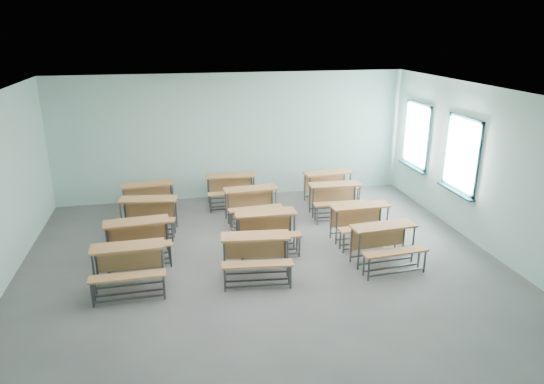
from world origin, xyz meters
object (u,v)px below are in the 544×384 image
(desk_unit_r3c2, at_px, (329,182))
(desk_unit_r2c1, at_px, (252,200))
(desk_unit_r3c1, at_px, (231,185))
(desk_unit_r0c1, at_px, (256,251))
(desk_unit_r2c0, at_px, (148,211))
(desk_unit_r1c1, at_px, (266,225))
(desk_unit_r0c2, at_px, (386,240))
(desk_unit_r3c0, at_px, (149,195))
(desk_unit_r1c0, at_px, (137,235))
(desk_unit_r0c0, at_px, (128,262))
(desk_unit_r1c2, at_px, (361,218))
(desk_unit_r2c2, at_px, (336,195))

(desk_unit_r3c2, bearing_deg, desk_unit_r2c1, -164.83)
(desk_unit_r2c1, distance_m, desk_unit_r3c1, 1.19)
(desk_unit_r0c1, relative_size, desk_unit_r2c0, 0.98)
(desk_unit_r1c1, bearing_deg, desk_unit_r0c2, -28.44)
(desk_unit_r0c1, xyz_separation_m, desk_unit_r3c0, (-1.96, 3.48, 0.00))
(desk_unit_r1c0, xyz_separation_m, desk_unit_r3c2, (4.60, 2.39, 0.00))
(desk_unit_r3c0, distance_m, desk_unit_r3c1, 2.02)
(desk_unit_r1c1, bearing_deg, desk_unit_r0c1, -110.00)
(desk_unit_r0c0, xyz_separation_m, desk_unit_r2c1, (2.55, 2.62, 0.00))
(desk_unit_r1c0, distance_m, desk_unit_r3c2, 5.19)
(desk_unit_r0c0, bearing_deg, desk_unit_r2c0, 83.06)
(desk_unit_r0c2, bearing_deg, desk_unit_r1c2, 87.55)
(desk_unit_r1c1, bearing_deg, desk_unit_r1c2, 0.11)
(desk_unit_r0c1, xyz_separation_m, desk_unit_r1c1, (0.40, 1.09, 0.00))
(desk_unit_r1c1, distance_m, desk_unit_r2c0, 2.68)
(desk_unit_r3c1, bearing_deg, desk_unit_r2c1, -73.16)
(desk_unit_r0c2, relative_size, desk_unit_r3c2, 0.97)
(desk_unit_r3c0, bearing_deg, desk_unit_r2c0, -95.76)
(desk_unit_r2c1, bearing_deg, desk_unit_r1c2, -41.03)
(desk_unit_r2c2, distance_m, desk_unit_r3c1, 2.63)
(desk_unit_r1c1, xyz_separation_m, desk_unit_r2c0, (-2.34, 1.30, 0.00))
(desk_unit_r0c0, relative_size, desk_unit_r3c2, 0.94)
(desk_unit_r1c2, bearing_deg, desk_unit_r2c0, 161.76)
(desk_unit_r0c2, bearing_deg, desk_unit_r3c1, 118.00)
(desk_unit_r2c2, bearing_deg, desk_unit_r0c2, -85.42)
(desk_unit_r1c2, xyz_separation_m, desk_unit_r2c0, (-4.35, 1.31, 0.00))
(desk_unit_r1c1, xyz_separation_m, desk_unit_r1c2, (2.00, -0.01, 0.00))
(desk_unit_r1c0, relative_size, desk_unit_r2c2, 1.02)
(desk_unit_r0c1, relative_size, desk_unit_r1c0, 1.01)
(desk_unit_r2c0, distance_m, desk_unit_r3c0, 1.09)
(desk_unit_r0c1, xyz_separation_m, desk_unit_r3c1, (0.03, 3.78, 0.00))
(desk_unit_r1c2, distance_m, desk_unit_r3c1, 3.60)
(desk_unit_r0c0, bearing_deg, desk_unit_r0c2, -1.72)
(desk_unit_r1c0, relative_size, desk_unit_r3c0, 0.98)
(desk_unit_r1c0, relative_size, desk_unit_r3c1, 1.04)
(desk_unit_r1c1, xyz_separation_m, desk_unit_r3c0, (-2.37, 2.39, 0.00))
(desk_unit_r0c2, relative_size, desk_unit_r3c0, 0.98)
(desk_unit_r0c2, distance_m, desk_unit_r3c0, 5.64)
(desk_unit_r0c0, relative_size, desk_unit_r2c2, 0.98)
(desk_unit_r0c1, height_order, desk_unit_r2c1, same)
(desk_unit_r1c2, distance_m, desk_unit_r3c0, 4.99)
(desk_unit_r3c0, bearing_deg, desk_unit_r1c1, -52.23)
(desk_unit_r2c2, xyz_separation_m, desk_unit_r3c0, (-4.32, 0.93, 0.00))
(desk_unit_r1c1, height_order, desk_unit_r2c0, same)
(desk_unit_r1c1, distance_m, desk_unit_r1c2, 2.00)
(desk_unit_r0c0, distance_m, desk_unit_r1c2, 4.71)
(desk_unit_r3c2, bearing_deg, desk_unit_r1c2, -99.54)
(desk_unit_r3c1, bearing_deg, desk_unit_r1c1, -81.52)
(desk_unit_r0c0, xyz_separation_m, desk_unit_r3c0, (0.22, 3.47, 0.00))
(desk_unit_r0c1, relative_size, desk_unit_r3c0, 0.99)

